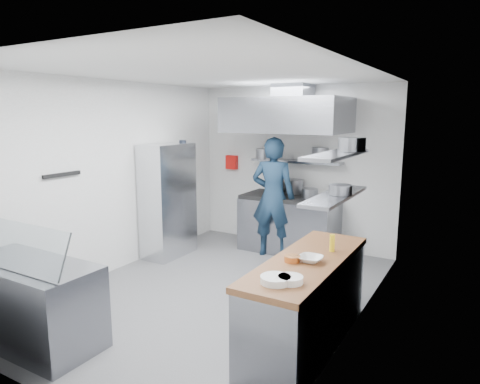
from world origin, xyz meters
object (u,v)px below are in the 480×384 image
Objects in this scene: gas_range at (289,225)px; display_case at (32,303)px; chef at (273,197)px; wire_rack at (168,200)px.

display_case is at bearing -104.17° from gas_range.
chef is (-0.13, -0.36, 0.53)m from gas_range.
wire_rack is (-1.50, -0.85, -0.06)m from chef.
wire_rack is 1.23× the size of display_case.
chef is at bearing 76.42° from display_case.
chef is at bearing 29.66° from wire_rack.
chef is 1.72m from wire_rack.
wire_rack is at bearing 19.22° from chef.
chef reaches higher than gas_range.
chef is at bearing -110.06° from gas_range.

